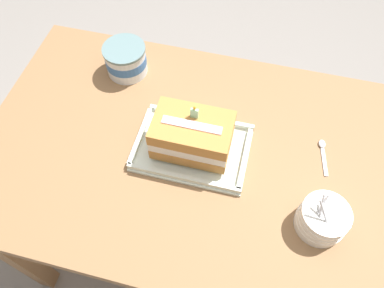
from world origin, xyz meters
TOP-DOWN VIEW (x-y plane):
  - ground_plane at (0.00, 0.00)m, footprint 8.00×8.00m
  - dining_table at (0.00, 0.00)m, footprint 1.21×0.77m
  - foil_tray at (-0.00, 0.00)m, footprint 0.31×0.21m
  - birthday_cake at (-0.00, 0.00)m, footprint 0.21×0.13m
  - bowl_stack at (0.36, -0.13)m, footprint 0.12×0.12m
  - ice_cream_tub at (-0.28, 0.24)m, footprint 0.13×0.13m
  - serving_spoon_near_tray at (0.35, 0.09)m, footprint 0.03×0.12m

SIDE VIEW (x-z plane):
  - ground_plane at x=0.00m, z-range 0.00..0.00m
  - dining_table at x=0.00m, z-range 0.27..1.03m
  - serving_spoon_near_tray at x=0.35m, z-range 0.76..0.77m
  - foil_tray at x=0.00m, z-range 0.76..0.78m
  - bowl_stack at x=0.36m, z-range 0.73..0.86m
  - ice_cream_tub at x=-0.28m, z-range 0.76..0.86m
  - birthday_cake at x=0.00m, z-range 0.76..0.91m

